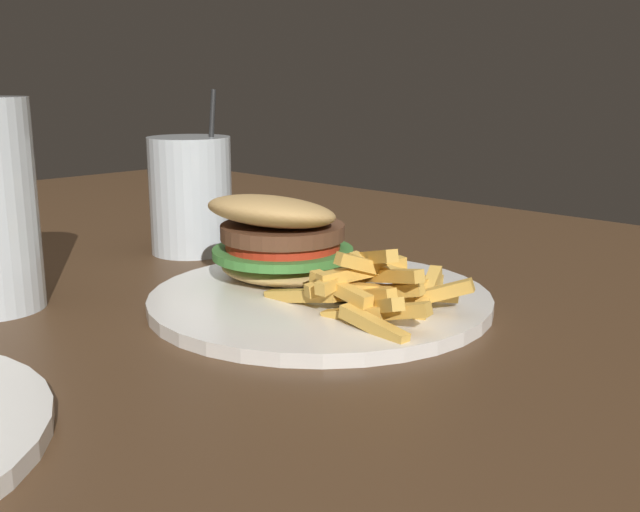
{
  "coord_description": "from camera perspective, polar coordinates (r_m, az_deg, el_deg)",
  "views": [
    {
      "loc": [
        -0.42,
        0.34,
        0.94
      ],
      "look_at": [
        -0.03,
        -0.06,
        0.81
      ],
      "focal_mm": 42.0,
      "sensor_mm": 36.0,
      "label": 1
    }
  ],
  "objects": [
    {
      "name": "spoon",
      "position": [
        0.73,
        -3.94,
        0.27
      ],
      "size": [
        0.12,
        0.13,
        0.01
      ],
      "rotation": [
        0.0,
        0.0,
        0.82
      ],
      "color": "silver",
      "rests_on": "dining_table"
    },
    {
      "name": "meal_plate_near",
      "position": [
        0.59,
        -1.3,
        -0.96
      ],
      "size": [
        0.26,
        0.26,
        0.09
      ],
      "color": "white",
      "rests_on": "dining_table"
    },
    {
      "name": "juice_glass",
      "position": [
        0.76,
        -9.8,
        4.26
      ],
      "size": [
        0.08,
        0.08,
        0.16
      ],
      "color": "silver",
      "rests_on": "dining_table"
    },
    {
      "name": "dining_table",
      "position": [
        0.62,
        -6.4,
        -16.26
      ],
      "size": [
        1.67,
        1.13,
        0.77
      ],
      "color": "#4C331E",
      "rests_on": "ground_plane"
    }
  ]
}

